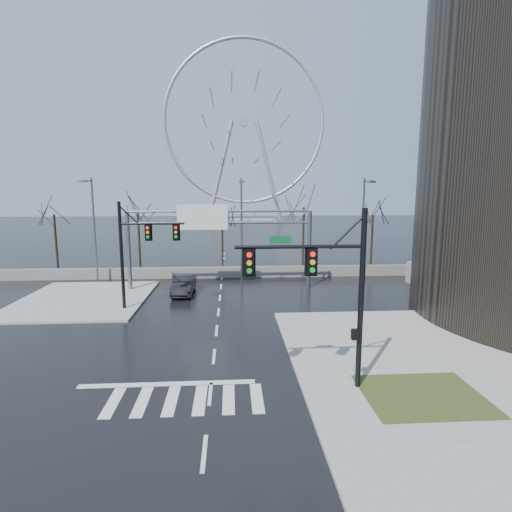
{
  "coord_description": "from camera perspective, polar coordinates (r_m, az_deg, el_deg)",
  "views": [
    {
      "loc": [
        0.97,
        -20.23,
        8.62
      ],
      "look_at": [
        2.8,
        8.72,
        4.0
      ],
      "focal_mm": 28.0,
      "sensor_mm": 36.0,
      "label": 1
    }
  ],
  "objects": [
    {
      "name": "signal_mast_near",
      "position": [
        17.14,
        10.6,
        -3.75
      ],
      "size": [
        5.52,
        0.41,
        8.0
      ],
      "color": "black",
      "rests_on": "ground"
    },
    {
      "name": "sidewalk_far",
      "position": [
        35.43,
        -23.35,
        -5.67
      ],
      "size": [
        10.0,
        12.0,
        0.15
      ],
      "primitive_type": "cube",
      "color": "gray",
      "rests_on": "ground"
    },
    {
      "name": "streetlight_right",
      "position": [
        40.64,
        15.15,
        4.88
      ],
      "size": [
        0.5,
        2.55,
        10.0
      ],
      "color": "slate",
      "rests_on": "ground"
    },
    {
      "name": "tree_far_left",
      "position": [
        48.22,
        -26.86,
        4.46
      ],
      "size": [
        3.5,
        3.5,
        7.0
      ],
      "color": "black",
      "rests_on": "ground"
    },
    {
      "name": "barrier_wall",
      "position": [
        41.05,
        -4.9,
        -2.32
      ],
      "size": [
        52.0,
        0.5,
        1.1
      ],
      "primitive_type": "cube",
      "color": "slate",
      "rests_on": "ground"
    },
    {
      "name": "car",
      "position": [
        34.83,
        -10.29,
        -4.11
      ],
      "size": [
        1.74,
        4.77,
        1.56
      ],
      "primitive_type": "imported",
      "rotation": [
        0.0,
        0.0,
        -0.02
      ],
      "color": "black",
      "rests_on": "ground"
    },
    {
      "name": "ferris_wheel",
      "position": [
        116.62,
        -1.67,
        17.69
      ],
      "size": [
        45.0,
        6.0,
        50.91
      ],
      "color": "gray",
      "rests_on": "ground"
    },
    {
      "name": "ground",
      "position": [
        22.01,
        -6.02,
        -14.06
      ],
      "size": [
        260.0,
        260.0,
        0.0
      ],
      "primitive_type": "plane",
      "color": "black",
      "rests_on": "ground"
    },
    {
      "name": "tree_far_right",
      "position": [
        47.16,
        16.33,
        4.79
      ],
      "size": [
        3.4,
        3.4,
        6.8
      ],
      "color": "black",
      "rests_on": "ground"
    },
    {
      "name": "sidewalk_right_ext",
      "position": [
        25.48,
        17.72,
        -11.0
      ],
      "size": [
        12.0,
        10.0,
        0.15
      ],
      "primitive_type": "cube",
      "color": "gray",
      "rests_on": "ground"
    },
    {
      "name": "sidewalk_near",
      "position": [
        16.76,
        32.62,
        -23.15
      ],
      "size": [
        12.0,
        12.0,
        0.15
      ],
      "primitive_type": "cube",
      "color": "gray",
      "rests_on": "ground"
    },
    {
      "name": "streetlight_left",
      "position": [
        40.62,
        -22.3,
        4.52
      ],
      "size": [
        0.5,
        2.55,
        10.0
      ],
      "color": "slate",
      "rests_on": "ground"
    },
    {
      "name": "tree_right",
      "position": [
        44.53,
        6.82,
        5.89
      ],
      "size": [
        3.9,
        3.9,
        7.8
      ],
      "color": "black",
      "rests_on": "ground"
    },
    {
      "name": "sign_gantry",
      "position": [
        35.39,
        -5.78,
        3.43
      ],
      "size": [
        16.36,
        0.4,
        7.6
      ],
      "color": "slate",
      "rests_on": "ground"
    },
    {
      "name": "streetlight_mid",
      "position": [
        38.51,
        -2.08,
        4.97
      ],
      "size": [
        0.5,
        2.55,
        10.0
      ],
      "color": "slate",
      "rests_on": "ground"
    },
    {
      "name": "signal_mast_far",
      "position": [
        30.22,
        -16.66,
        1.47
      ],
      "size": [
        4.72,
        0.41,
        8.0
      ],
      "color": "black",
      "rests_on": "ground"
    },
    {
      "name": "tree_center",
      "position": [
        44.88,
        -4.86,
        4.61
      ],
      "size": [
        3.25,
        3.25,
        6.5
      ],
      "color": "black",
      "rests_on": "ground"
    },
    {
      "name": "grass_strip",
      "position": [
        19.19,
        22.73,
        -17.88
      ],
      "size": [
        5.0,
        4.0,
        0.02
      ],
      "primitive_type": "cube",
      "color": "#34401A",
      "rests_on": "sidewalk_near"
    },
    {
      "name": "tree_left",
      "position": [
        44.93,
        -16.5,
        5.31
      ],
      "size": [
        3.75,
        3.75,
        7.5
      ],
      "color": "black",
      "rests_on": "ground"
    }
  ]
}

